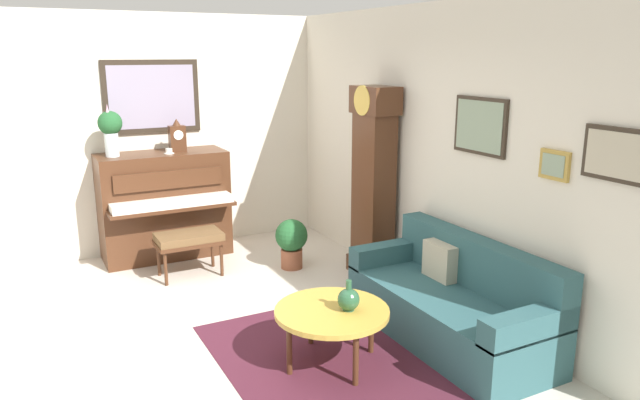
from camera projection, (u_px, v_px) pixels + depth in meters
ground_plane at (193, 345)px, 5.00m from camera, size 6.40×6.00×0.10m
wall_left at (125, 136)px, 6.88m from camera, size 0.13×4.90×2.80m
wall_back at (430, 153)px, 5.71m from camera, size 5.30×0.13×2.80m
area_rug at (324, 361)px, 4.63m from camera, size 2.10×1.50×0.01m
piano at (165, 205)px, 6.90m from camera, size 0.87×1.44×1.24m
piano_bench at (189, 240)px, 6.32m from camera, size 0.42×0.70×0.48m
grandfather_clock at (373, 188)px, 6.23m from camera, size 0.52×0.34×2.03m
couch at (453, 303)px, 4.94m from camera, size 1.90×0.80×0.84m
coffee_table at (332, 313)px, 4.51m from camera, size 0.88×0.88×0.45m
mantel_clock at (177, 137)px, 6.79m from camera, size 0.13×0.18×0.38m
flower_vase at (110, 128)px, 6.43m from camera, size 0.26×0.26×0.58m
teacup at (169, 152)px, 6.69m from camera, size 0.12×0.12×0.06m
green_jug at (349, 299)px, 4.47m from camera, size 0.17×0.17×0.24m
potted_plant at (291, 240)px, 6.57m from camera, size 0.36×0.36×0.56m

